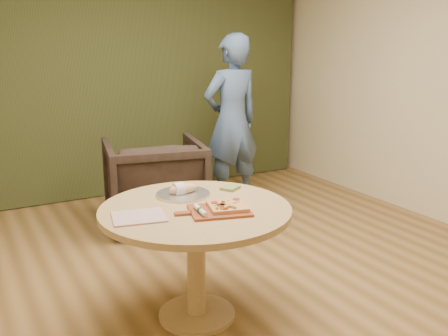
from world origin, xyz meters
TOP-DOWN VIEW (x-y plane):
  - room_shell at (0.00, 0.00)m, footprint 5.04×6.04m
  - curtain at (0.00, 2.90)m, footprint 4.80×0.14m
  - pedestal_table at (-0.39, -0.02)m, footprint 1.18×1.18m
  - pizza_paddle at (-0.31, -0.17)m, footprint 0.47×0.36m
  - flatbread_pizza at (-0.25, -0.17)m, footprint 0.27×0.27m
  - cutlery_roll at (-0.43, -0.17)m, footprint 0.05×0.20m
  - newspaper at (-0.76, -0.03)m, footprint 0.34×0.31m
  - serving_tray at (-0.36, 0.24)m, footprint 0.36×0.36m
  - bread_roll at (-0.36, 0.24)m, footprint 0.19×0.09m
  - green_packet at (-0.02, 0.20)m, footprint 0.15×0.15m
  - armchair at (0.00, 1.72)m, footprint 1.05×1.00m
  - person_standing at (0.98, 1.92)m, footprint 0.69×0.47m

SIDE VIEW (x-z plane):
  - armchair at x=0.00m, z-range 0.00..0.92m
  - pedestal_table at x=-0.39m, z-range 0.23..0.98m
  - newspaper at x=-0.76m, z-range 0.75..0.76m
  - serving_tray at x=-0.36m, z-range 0.75..0.77m
  - pizza_paddle at x=-0.31m, z-range 0.75..0.77m
  - green_packet at x=-0.02m, z-range 0.75..0.77m
  - flatbread_pizza at x=-0.25m, z-range 0.76..0.80m
  - cutlery_roll at x=-0.43m, z-range 0.76..0.80m
  - bread_roll at x=-0.36m, z-range 0.75..0.84m
  - person_standing at x=0.98m, z-range 0.00..1.82m
  - room_shell at x=0.00m, z-range -0.02..2.82m
  - curtain at x=0.00m, z-range 0.01..2.79m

